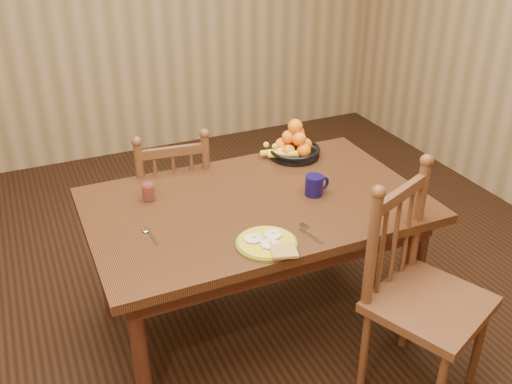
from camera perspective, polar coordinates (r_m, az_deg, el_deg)
name	(u,v)px	position (r m, az deg, el deg)	size (l,w,h in m)	color
room	(256,80)	(2.50, 0.00, 11.12)	(4.52, 5.02, 2.72)	black
dining_table	(256,216)	(2.79, 0.00, -2.44)	(1.60, 1.00, 0.75)	black
chair_far	(173,206)	(3.32, -8.32, -1.39)	(0.47, 0.46, 0.95)	#442814
chair_near	(421,296)	(2.64, 16.18, -9.91)	(0.61, 0.60, 1.04)	#442814
breakfast_plate	(267,243)	(2.41, 1.15, -5.10)	(0.26, 0.30, 0.04)	#59601E
fork	(308,232)	(2.51, 5.25, -4.01)	(0.06, 0.18, 0.00)	silver
spoon	(148,232)	(2.54, -10.77, -4.00)	(0.04, 0.16, 0.01)	silver
coffee_mug	(315,185)	(2.80, 5.92, 0.70)	(0.13, 0.09, 0.10)	#0E0934
juice_glass	(148,192)	(2.78, -10.71, 0.00)	(0.06, 0.06, 0.09)	silver
fruit_bowl	(294,146)	(3.18, 3.80, 4.63)	(0.32, 0.29, 0.22)	black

